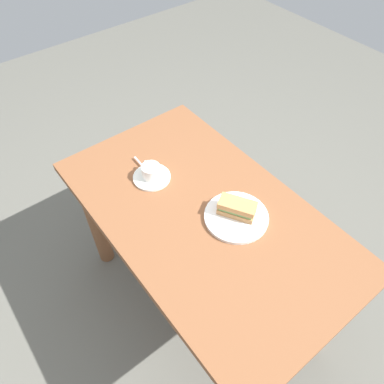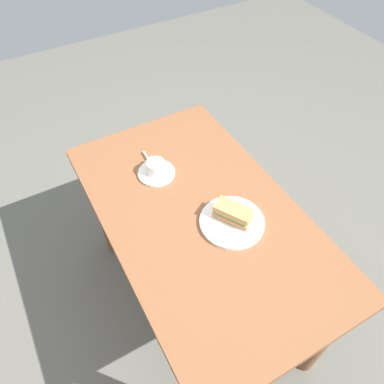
# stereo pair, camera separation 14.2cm
# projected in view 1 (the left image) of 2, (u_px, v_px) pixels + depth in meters

# --- Properties ---
(ground_plane) EXTENTS (6.00, 6.00, 0.00)m
(ground_plane) POSITION_uv_depth(u_px,v_px,m) (201.00, 296.00, 1.94)
(ground_plane) COLOR #5F5E55
(dining_table) EXTENTS (1.20, 0.70, 0.72)m
(dining_table) POSITION_uv_depth(u_px,v_px,m) (203.00, 234.00, 1.51)
(dining_table) COLOR brown
(dining_table) RESTS_ON ground_plane
(sandwich_plate) EXTENTS (0.24, 0.24, 0.01)m
(sandwich_plate) POSITION_uv_depth(u_px,v_px,m) (236.00, 217.00, 1.38)
(sandwich_plate) COLOR white
(sandwich_plate) RESTS_ON dining_table
(sandwich_front) EXTENTS (0.15, 0.13, 0.06)m
(sandwich_front) POSITION_uv_depth(u_px,v_px,m) (237.00, 208.00, 1.36)
(sandwich_front) COLOR #BA824E
(sandwich_front) RESTS_ON sandwich_plate
(coffee_saucer) EXTENTS (0.15, 0.15, 0.01)m
(coffee_saucer) POSITION_uv_depth(u_px,v_px,m) (152.00, 177.00, 1.51)
(coffee_saucer) COLOR white
(coffee_saucer) RESTS_ON dining_table
(coffee_cup) EXTENTS (0.10, 0.08, 0.06)m
(coffee_cup) POSITION_uv_depth(u_px,v_px,m) (151.00, 171.00, 1.49)
(coffee_cup) COLOR white
(coffee_cup) RESTS_ON coffee_saucer
(spoon) EXTENTS (0.10, 0.02, 0.01)m
(spoon) POSITION_uv_depth(u_px,v_px,m) (142.00, 166.00, 1.55)
(spoon) COLOR silver
(spoon) RESTS_ON coffee_saucer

